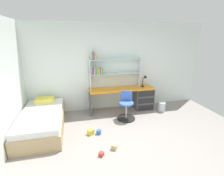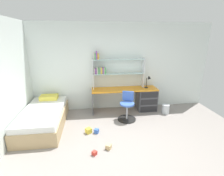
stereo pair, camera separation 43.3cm
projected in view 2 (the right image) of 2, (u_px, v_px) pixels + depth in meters
name	position (u px, v px, depth m)	size (l,w,h in m)	color
ground_plane	(131.00, 153.00, 3.42)	(6.11, 5.63, 0.02)	gray
room_shell	(71.00, 77.00, 4.02)	(6.11, 5.63, 2.71)	silver
desk	(141.00, 98.00, 5.31)	(2.04, 0.53, 0.73)	orange
bookshelf_hutch	(111.00, 68.00, 5.05)	(1.59, 0.22, 1.14)	silver
desk_lamp	(149.00, 80.00, 5.15)	(0.20, 0.16, 0.38)	black
swivel_chair	(127.00, 109.00, 4.71)	(0.52, 0.52, 0.80)	black
bed_platform	(44.00, 117.00, 4.36)	(1.01, 1.94, 0.61)	tan
waste_bin	(166.00, 109.00, 5.13)	(0.23, 0.23, 0.28)	silver
toy_block_blue_0	(96.00, 131.00, 4.10)	(0.10, 0.10, 0.10)	#3860B7
toy_block_yellow_1	(89.00, 131.00, 4.09)	(0.13, 0.13, 0.13)	gold
toy_block_red_2	(94.00, 153.00, 3.34)	(0.08, 0.08, 0.08)	red
toy_block_natural_3	(109.00, 147.00, 3.51)	(0.11, 0.11, 0.11)	tan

